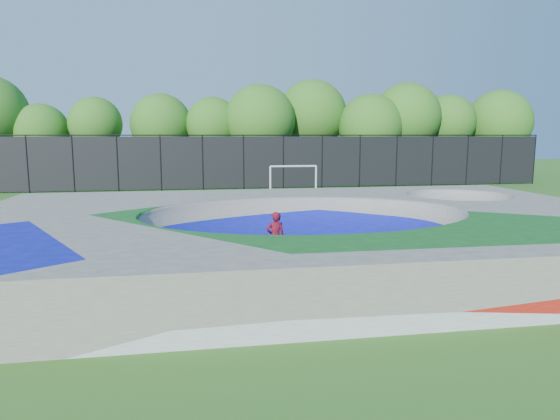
{
  "coord_description": "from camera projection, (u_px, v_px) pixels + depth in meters",
  "views": [
    {
      "loc": [
        -3.61,
        -16.03,
        4.01
      ],
      "look_at": [
        -0.35,
        3.0,
        1.1
      ],
      "focal_mm": 32.0,
      "sensor_mm": 36.0,
      "label": 1
    }
  ],
  "objects": [
    {
      "name": "ground",
      "position": [
        305.0,
        255.0,
        16.83
      ],
      "size": [
        120.0,
        120.0,
        0.0
      ],
      "primitive_type": "plane",
      "color": "#2D5F1A",
      "rests_on": "ground"
    },
    {
      "name": "skate_deck",
      "position": [
        305.0,
        233.0,
        16.71
      ],
      "size": [
        22.0,
        14.0,
        1.5
      ],
      "primitive_type": "cube",
      "color": "gray",
      "rests_on": "ground"
    },
    {
      "name": "skater",
      "position": [
        275.0,
        237.0,
        15.68
      ],
      "size": [
        0.63,
        0.44,
        1.64
      ],
      "primitive_type": "imported",
      "rotation": [
        0.0,
        0.0,
        3.22
      ],
      "color": "#B20E25",
      "rests_on": "ground"
    },
    {
      "name": "skateboard",
      "position": [
        275.0,
        262.0,
        15.8
      ],
      "size": [
        0.79,
        0.27,
        0.05
      ],
      "primitive_type": "cube",
      "rotation": [
        0.0,
        0.0,
        0.06
      ],
      "color": "black",
      "rests_on": "ground"
    },
    {
      "name": "soccer_goal",
      "position": [
        293.0,
        175.0,
        32.29
      ],
      "size": [
        3.14,
        0.12,
        2.07
      ],
      "color": "silver",
      "rests_on": "ground"
    },
    {
      "name": "fence",
      "position": [
        244.0,
        161.0,
        36.98
      ],
      "size": [
        48.09,
        0.09,
        4.04
      ],
      "color": "black",
      "rests_on": "ground"
    },
    {
      "name": "treeline",
      "position": [
        281.0,
        121.0,
        42.17
      ],
      "size": [
        52.84,
        7.89,
        8.77
      ],
      "color": "#413420",
      "rests_on": "ground"
    }
  ]
}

